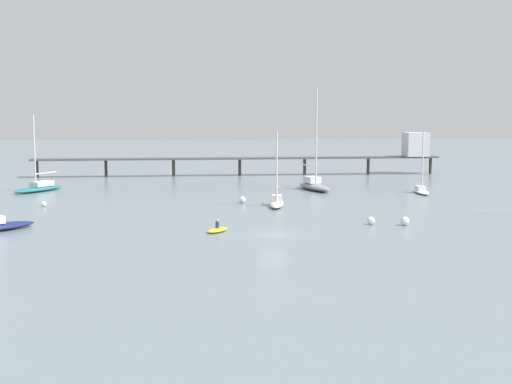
{
  "coord_description": "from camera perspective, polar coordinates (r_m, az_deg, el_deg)",
  "views": [
    {
      "loc": [
        -6.05,
        -59.16,
        10.94
      ],
      "look_at": [
        0.0,
        19.31,
        1.5
      ],
      "focal_mm": 47.68,
      "sensor_mm": 36.0,
      "label": 1
    }
  ],
  "objects": [
    {
      "name": "mooring_buoy_near",
      "position": [
        81.5,
        -17.38,
        -0.97
      ],
      "size": [
        0.62,
        0.62,
        0.62
      ],
      "primitive_type": "sphere",
      "color": "silver",
      "rests_on": "ground_plane"
    },
    {
      "name": "mooring_buoy_outer",
      "position": [
        66.53,
        9.63,
        -2.39
      ],
      "size": [
        0.76,
        0.76,
        0.76
      ],
      "primitive_type": "sphere",
      "color": "silver",
      "rests_on": "ground_plane"
    },
    {
      "name": "ground_plane",
      "position": [
        60.47,
        1.41,
        -3.59
      ],
      "size": [
        400.0,
        400.0,
        0.0
      ],
      "primitive_type": "plane",
      "color": "slate"
    },
    {
      "name": "dinghy_yellow",
      "position": [
        61.87,
        -3.25,
        -3.16
      ],
      "size": [
        2.59,
        3.06,
        1.14
      ],
      "color": "yellow",
      "rests_on": "ground_plane"
    },
    {
      "name": "sailboat_white",
      "position": [
        93.15,
        13.68,
        0.24
      ],
      "size": [
        2.02,
        6.13,
        8.3
      ],
      "color": "white",
      "rests_on": "ground_plane"
    },
    {
      "name": "sailboat_teal",
      "position": [
        97.16,
        -17.75,
        0.42
      ],
      "size": [
        6.43,
        8.3,
        10.39
      ],
      "color": "#1E727A",
      "rests_on": "ground_plane"
    },
    {
      "name": "mooring_buoy_inner",
      "position": [
        80.88,
        -1.15,
        -0.65
      ],
      "size": [
        0.8,
        0.8,
        0.8
      ],
      "primitive_type": "sphere",
      "color": "silver",
      "rests_on": "ground_plane"
    },
    {
      "name": "mooring_buoy_far",
      "position": [
        66.61,
        12.38,
        -2.4
      ],
      "size": [
        0.86,
        0.86,
        0.86
      ],
      "primitive_type": "sphere",
      "color": "silver",
      "rests_on": "ground_plane"
    },
    {
      "name": "pier",
      "position": [
        116.98,
        6.16,
        3.4
      ],
      "size": [
        68.78,
        5.16,
        7.2
      ],
      "color": "#4C4C51",
      "rests_on": "ground_plane"
    },
    {
      "name": "sailboat_gray",
      "position": [
        94.46,
        4.91,
        0.66
      ],
      "size": [
        4.62,
        9.03,
        13.88
      ],
      "color": "gray",
      "rests_on": "ground_plane"
    },
    {
      "name": "sailboat_cream",
      "position": [
        78.21,
        1.75,
        -0.77
      ],
      "size": [
        2.5,
        6.72,
        8.59
      ],
      "color": "beige",
      "rests_on": "ground_plane"
    }
  ]
}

